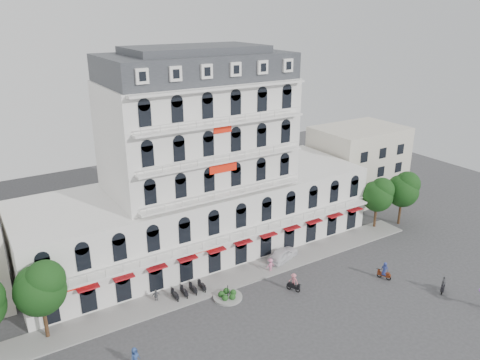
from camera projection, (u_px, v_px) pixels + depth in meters
name	position (u px, v px, depth m)	size (l,w,h in m)	color
ground	(283.00, 318.00, 47.82)	(120.00, 120.00, 0.00)	#38383A
sidewalk	(237.00, 277.00, 54.97)	(53.00, 4.00, 0.16)	gray
main_building	(199.00, 176.00, 58.75)	(45.00, 15.00, 25.80)	silver
flank_building_east	(357.00, 163.00, 76.63)	(14.00, 10.00, 12.00)	beige
traffic_island	(228.00, 296.00, 51.03)	(3.20, 3.20, 1.60)	gray
parked_scooter_row	(189.00, 295.00, 51.68)	(4.40, 1.80, 1.10)	black
tree_west_inner	(40.00, 287.00, 43.02)	(4.76, 4.76, 8.25)	#382314
tree_east_inner	(378.00, 194.00, 65.95)	(4.40, 4.37, 7.57)	#382314
tree_east_outer	(403.00, 188.00, 67.03)	(4.65, 4.65, 8.05)	#382314
parked_car	(283.00, 254.00, 58.67)	(1.92, 4.77, 1.63)	white
rider_east	(385.00, 271.00, 54.41)	(0.91, 1.61, 2.17)	maroon
rider_northeast	(443.00, 284.00, 51.91)	(1.54, 1.04, 1.99)	black
rider_center	(293.00, 282.00, 52.05)	(1.07, 1.58, 2.20)	black
pedestrian_left	(135.00, 357.00, 41.01)	(0.95, 0.62, 1.93)	navy
pedestrian_mid	(156.00, 296.00, 50.23)	(0.88, 0.37, 1.51)	#4C4E53
pedestrian_right	(270.00, 265.00, 55.98)	(1.13, 0.65, 1.75)	pink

